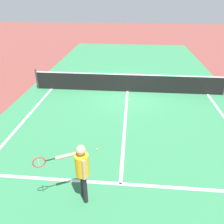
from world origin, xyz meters
TOP-DOWN VIEW (x-y plane):
  - ground_plane at (0.00, 0.00)m, footprint 60.00×60.00m
  - court_surface_inbounds at (0.00, 0.00)m, footprint 10.62×24.40m
  - line_service_near at (0.00, -6.40)m, footprint 8.22×0.10m
  - line_center_service at (0.00, -3.20)m, footprint 0.10×6.40m
  - net at (0.00, 0.00)m, footprint 9.77×0.09m
  - player_near at (-0.90, -6.96)m, footprint 1.17×0.56m
  - tennis_ball_mid_court at (-0.86, -5.01)m, footprint 0.07×0.07m
  - tennis_ball_near_net at (0.13, -1.06)m, footprint 0.07×0.07m

SIDE VIEW (x-z plane):
  - ground_plane at x=0.00m, z-range 0.00..0.00m
  - court_surface_inbounds at x=0.00m, z-range 0.00..0.00m
  - line_service_near at x=0.00m, z-range 0.00..0.01m
  - line_center_service at x=0.00m, z-range 0.00..0.01m
  - tennis_ball_mid_court at x=-0.86m, z-range 0.00..0.07m
  - tennis_ball_near_net at x=0.13m, z-range 0.00..0.07m
  - net at x=0.00m, z-range -0.04..1.03m
  - player_near at x=-0.90m, z-range 0.20..1.84m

